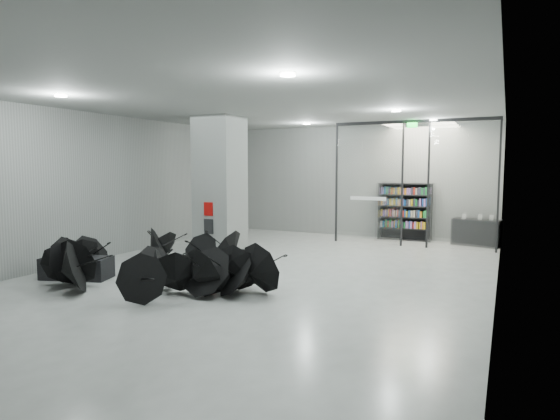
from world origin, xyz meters
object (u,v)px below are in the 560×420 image
at_px(column, 220,185).
at_px(umbrella_cluster, 162,270).
at_px(shop_counter, 476,232).
at_px(bench, 77,268).
at_px(bookshelf, 405,212).

bearing_deg(column, umbrella_cluster, -76.02).
bearing_deg(shop_counter, umbrella_cluster, -112.49).
bearing_deg(umbrella_cluster, bench, -168.82).
height_order(bench, bookshelf, bookshelf).
relative_size(column, umbrella_cluster, 0.71).
distance_m(shop_counter, umbrella_cluster, 10.20).
bearing_deg(bookshelf, shop_counter, -8.02).
relative_size(bookshelf, shop_counter, 1.38).
bearing_deg(bench, umbrella_cluster, -6.98).
xyz_separation_m(bench, shop_counter, (7.96, 8.79, 0.18)).
relative_size(column, bench, 2.62).
height_order(bench, shop_counter, shop_counter).
bearing_deg(bench, shop_counter, 29.65).
xyz_separation_m(bench, bookshelf, (5.64, 8.94, 0.74)).
distance_m(bench, shop_counter, 11.86).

